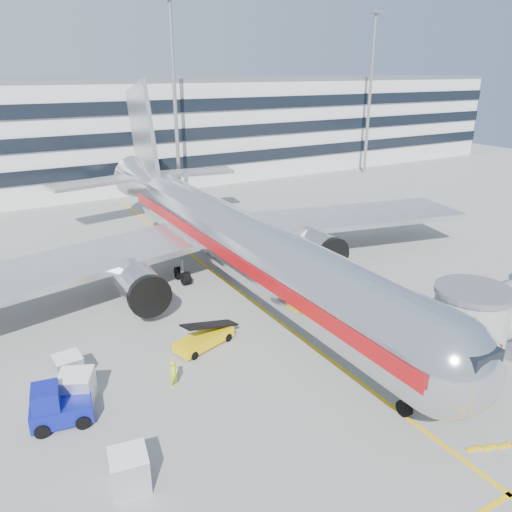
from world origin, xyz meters
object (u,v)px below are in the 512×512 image
cargo_container_right (69,368)px  cargo_container_front (129,470)px  baggage_tug (57,408)px  cargo_container_left (77,389)px  belt_loader (204,338)px  ramp_worker (174,374)px  main_jet (228,235)px

cargo_container_right → cargo_container_front: size_ratio=0.85×
baggage_tug → cargo_container_left: (1.21, 1.19, -0.04)m
belt_loader → baggage_tug: bearing=-161.8°
cargo_container_left → ramp_worker: cargo_container_left is taller
baggage_tug → cargo_container_right: 3.89m
main_jet → belt_loader: main_jet is taller
main_jet → belt_loader: size_ratio=11.57×
cargo_container_right → ramp_worker: (4.98, -3.67, 0.04)m
cargo_container_left → ramp_worker: bearing=-13.2°
baggage_tug → cargo_container_right: size_ratio=2.05×
main_jet → cargo_container_left: main_jet is taller
belt_loader → cargo_container_front: (-7.60, -8.93, 0.27)m
main_jet → cargo_container_right: (-14.31, -7.68, -3.45)m
main_jet → cargo_container_right: bearing=-151.8°
cargo_container_left → cargo_container_front: (0.71, -6.98, -0.07)m
cargo_container_right → cargo_container_left: bearing=-91.2°
belt_loader → baggage_tug: (-9.53, -3.13, 0.38)m
baggage_tug → cargo_container_front: size_ratio=1.75×
main_jet → cargo_container_right: size_ratio=32.56×
belt_loader → baggage_tug: 10.04m
cargo_container_front → main_jet: bearing=51.5°
main_jet → belt_loader: bearing=-126.3°
cargo_container_left → cargo_container_right: (0.05, 2.49, -0.14)m
main_jet → cargo_container_front: (-13.65, -17.15, -3.38)m
cargo_container_front → ramp_worker: 7.23m
main_jet → cargo_container_left: 17.90m
cargo_container_right → main_jet: bearing=28.2°
belt_loader → cargo_container_right: (-8.27, 0.55, 0.20)m
cargo_container_left → cargo_container_right: size_ratio=1.46×
main_jet → cargo_container_right: main_jet is taller
cargo_container_front → cargo_container_right: bearing=94.0°
cargo_container_left → belt_loader: bearing=13.1°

